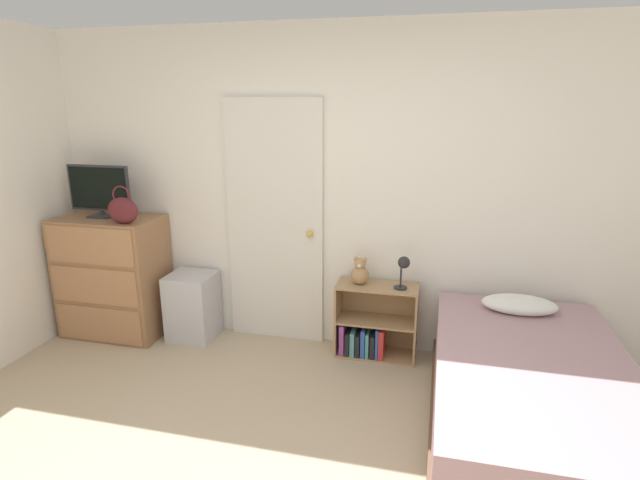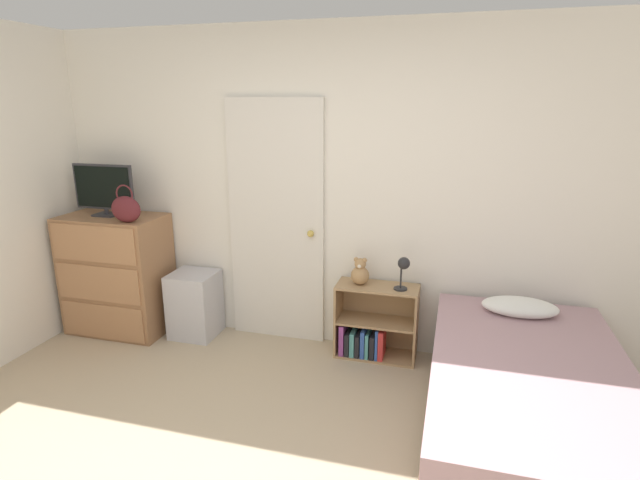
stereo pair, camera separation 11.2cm
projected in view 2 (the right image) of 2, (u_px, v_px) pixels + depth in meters
wall_back at (338, 193)px, 3.94m from camera, size 10.00×0.06×2.55m
door_closed at (276, 224)px, 4.09m from camera, size 0.81×0.09×2.00m
dresser at (117, 274)px, 4.35m from camera, size 0.85×0.51×1.04m
tv at (104, 189)px, 4.18m from camera, size 0.56×0.16×0.43m
handbag at (126, 209)px, 3.96m from camera, size 0.26×0.11×0.31m
storage_bin at (195, 304)px, 4.30m from camera, size 0.38×0.36×0.56m
bookshelf at (371, 329)px, 3.96m from camera, size 0.64×0.28×0.60m
teddy_bear at (360, 273)px, 3.86m from camera, size 0.14×0.14×0.22m
desk_lamp at (403, 267)px, 3.72m from camera, size 0.12×0.11×0.26m
bed at (527, 404)px, 2.90m from camera, size 1.13×1.97×0.65m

